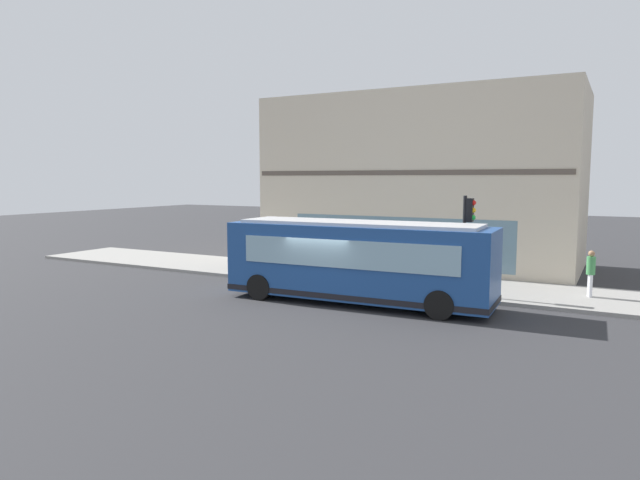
# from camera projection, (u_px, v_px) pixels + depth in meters

# --- Properties ---
(ground) EXTENTS (120.00, 120.00, 0.00)m
(ground) POSITION_uv_depth(u_px,v_px,m) (327.00, 303.00, 21.12)
(ground) COLOR #2D2D30
(sidewalk_curb) EXTENTS (4.76, 40.00, 0.15)m
(sidewalk_curb) POSITION_uv_depth(u_px,v_px,m) (377.00, 280.00, 25.47)
(sidewalk_curb) COLOR gray
(sidewalk_curb) RESTS_ON ground
(building_corner) EXTENTS (7.58, 16.04, 8.98)m
(building_corner) POSITION_uv_depth(u_px,v_px,m) (422.00, 182.00, 30.36)
(building_corner) COLOR beige
(building_corner) RESTS_ON ground
(city_bus_nearside) EXTENTS (2.93, 10.13, 3.07)m
(city_bus_nearside) POSITION_uv_depth(u_px,v_px,m) (357.00, 262.00, 20.93)
(city_bus_nearside) COLOR #1E478C
(city_bus_nearside) RESTS_ON ground
(traffic_light_near_corner) EXTENTS (0.32, 0.49, 3.86)m
(traffic_light_near_corner) POSITION_uv_depth(u_px,v_px,m) (468.00, 226.00, 21.47)
(traffic_light_near_corner) COLOR black
(traffic_light_near_corner) RESTS_ON sidewalk_curb
(fire_hydrant) EXTENTS (0.35, 0.35, 0.74)m
(fire_hydrant) POSITION_uv_depth(u_px,v_px,m) (365.00, 264.00, 27.36)
(fire_hydrant) COLOR yellow
(fire_hydrant) RESTS_ON sidewalk_curb
(pedestrian_near_hydrant) EXTENTS (0.32, 0.32, 1.55)m
(pedestrian_near_hydrant) POSITION_uv_depth(u_px,v_px,m) (324.00, 256.00, 26.38)
(pedestrian_near_hydrant) COLOR gold
(pedestrian_near_hydrant) RESTS_ON sidewalk_curb
(pedestrian_walking_along_curb) EXTENTS (0.32, 0.32, 1.78)m
(pedestrian_walking_along_curb) POSITION_uv_depth(u_px,v_px,m) (591.00, 270.00, 21.36)
(pedestrian_walking_along_curb) COLOR silver
(pedestrian_walking_along_curb) RESTS_ON sidewalk_curb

